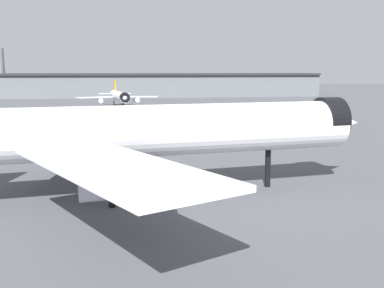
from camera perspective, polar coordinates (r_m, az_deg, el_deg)
ground at (r=59.51m, az=-7.22°, el=-6.23°), size 900.00×900.00×0.00m
airliner_near_gate at (r=56.82m, az=-7.90°, el=1.37°), size 65.52×59.33×18.37m
airliner_far_taxiway at (r=198.96m, az=-8.89°, el=5.77°), size 34.67×38.27×11.16m
terminal_building at (r=283.83m, az=-10.21°, el=7.12°), size 250.22×34.99×28.09m
baggage_tug_wing at (r=95.24m, az=-3.56°, el=0.14°), size 3.54×2.70×1.85m
traffic_cone_near_nose at (r=92.94m, az=-21.44°, el=-1.06°), size 0.58×0.58×0.73m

